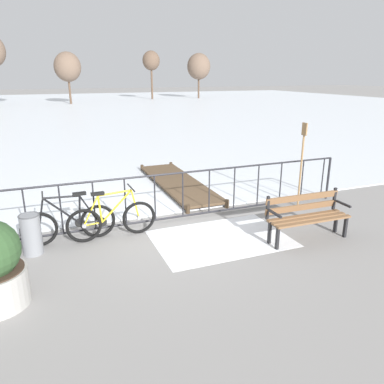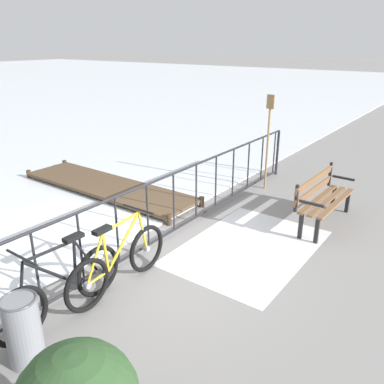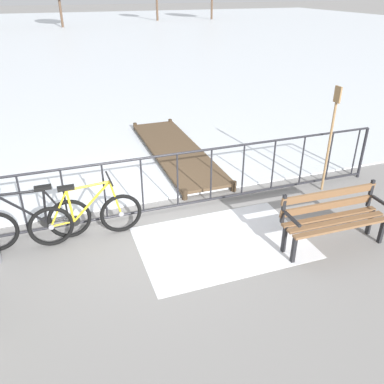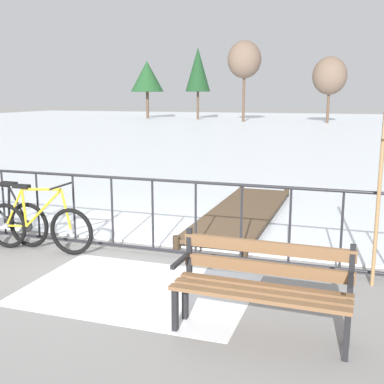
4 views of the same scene
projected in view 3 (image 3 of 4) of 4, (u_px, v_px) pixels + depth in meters
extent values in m
plane|color=gray|center=(144.00, 215.00, 6.83)|extent=(160.00, 160.00, 0.00)
cube|color=silver|center=(56.00, 35.00, 30.48)|extent=(80.00, 56.00, 0.03)
cube|color=white|center=(222.00, 242.00, 6.11)|extent=(2.54, 1.74, 0.01)
cylinder|color=#232328|center=(140.00, 159.00, 6.34)|extent=(9.00, 0.04, 0.04)
cylinder|color=#232328|center=(144.00, 211.00, 6.79)|extent=(9.00, 0.04, 0.04)
cylinder|color=#232328|center=(362.00, 153.00, 7.93)|extent=(0.06, 0.06, 1.05)
cylinder|color=#232328|center=(22.00, 205.00, 6.01)|extent=(0.03, 0.03, 0.97)
cylinder|color=#232328|center=(65.00, 198.00, 6.20)|extent=(0.03, 0.03, 0.97)
cylinder|color=#232328|center=(104.00, 192.00, 6.38)|extent=(0.03, 0.03, 0.97)
cylinder|color=#232328|center=(142.00, 186.00, 6.57)|extent=(0.03, 0.03, 0.97)
cylinder|color=#232328|center=(178.00, 180.00, 6.75)|extent=(0.03, 0.03, 0.97)
cylinder|color=#232328|center=(211.00, 175.00, 6.94)|extent=(0.03, 0.03, 0.97)
cylinder|color=#232328|center=(243.00, 170.00, 7.12)|extent=(0.03, 0.03, 0.97)
cylinder|color=#232328|center=(273.00, 165.00, 7.31)|extent=(0.03, 0.03, 0.97)
cylinder|color=#232328|center=(302.00, 161.00, 7.49)|extent=(0.03, 0.03, 0.97)
cylinder|color=#232328|center=(329.00, 157.00, 7.68)|extent=(0.03, 0.03, 0.97)
cylinder|color=#232328|center=(355.00, 153.00, 7.86)|extent=(0.03, 0.03, 0.97)
torus|color=black|center=(70.00, 219.00, 6.09)|extent=(0.66, 0.06, 0.66)
cylinder|color=gray|center=(70.00, 219.00, 6.09)|extent=(0.08, 0.06, 0.08)
cylinder|color=black|center=(45.00, 206.00, 5.86)|extent=(0.08, 0.04, 0.53)
cylinder|color=black|center=(22.00, 209.00, 5.76)|extent=(0.61, 0.04, 0.59)
cylinder|color=black|center=(20.00, 193.00, 5.64)|extent=(0.63, 0.04, 0.07)
cylinder|color=black|center=(58.00, 220.00, 6.03)|extent=(0.34, 0.03, 0.05)
cylinder|color=black|center=(57.00, 205.00, 5.92)|extent=(0.32, 0.03, 0.56)
cube|color=black|center=(43.00, 188.00, 5.73)|extent=(0.24, 0.10, 0.05)
cylinder|color=black|center=(46.00, 222.00, 5.98)|extent=(0.18, 0.02, 0.18)
torus|color=black|center=(51.00, 227.00, 5.90)|extent=(0.66, 0.08, 0.66)
cylinder|color=gray|center=(51.00, 227.00, 5.90)|extent=(0.08, 0.06, 0.08)
torus|color=black|center=(121.00, 213.00, 6.24)|extent=(0.66, 0.08, 0.66)
cylinder|color=gray|center=(121.00, 213.00, 6.24)|extent=(0.08, 0.06, 0.08)
cylinder|color=yellow|center=(70.00, 206.00, 5.87)|extent=(0.08, 0.04, 0.53)
cylinder|color=yellow|center=(92.00, 201.00, 5.96)|extent=(0.61, 0.05, 0.59)
cylinder|color=yellow|center=(88.00, 186.00, 5.83)|extent=(0.63, 0.05, 0.07)
cylinder|color=yellow|center=(63.00, 224.00, 5.95)|extent=(0.34, 0.04, 0.05)
cylinder|color=yellow|center=(59.00, 209.00, 5.82)|extent=(0.32, 0.04, 0.56)
cylinder|color=yellow|center=(115.00, 198.00, 6.08)|extent=(0.16, 0.04, 0.59)
cube|color=black|center=(66.00, 188.00, 5.72)|extent=(0.24, 0.11, 0.05)
cylinder|color=black|center=(109.00, 179.00, 5.90)|extent=(0.04, 0.52, 0.03)
cylinder|color=black|center=(74.00, 221.00, 6.00)|extent=(0.18, 0.02, 0.18)
cube|color=brown|center=(330.00, 217.00, 5.93)|extent=(1.60, 0.14, 0.04)
cube|color=brown|center=(336.00, 222.00, 5.80)|extent=(1.60, 0.14, 0.04)
cube|color=brown|center=(343.00, 227.00, 5.67)|extent=(1.60, 0.14, 0.04)
cube|color=brown|center=(328.00, 206.00, 5.95)|extent=(1.60, 0.09, 0.12)
cube|color=brown|center=(330.00, 194.00, 5.86)|extent=(1.60, 0.09, 0.12)
cube|color=black|center=(382.00, 230.00, 6.01)|extent=(0.05, 0.06, 0.44)
cube|color=black|center=(370.00, 222.00, 6.23)|extent=(0.05, 0.06, 0.44)
cube|color=black|center=(370.00, 193.00, 6.12)|extent=(0.05, 0.05, 0.45)
cube|color=black|center=(382.00, 202.00, 5.92)|extent=(0.05, 0.40, 0.04)
cube|color=black|center=(294.00, 249.00, 5.58)|extent=(0.05, 0.06, 0.44)
cube|color=black|center=(284.00, 239.00, 5.80)|extent=(0.05, 0.06, 0.44)
cube|color=black|center=(283.00, 209.00, 5.70)|extent=(0.05, 0.05, 0.45)
cube|color=black|center=(292.00, 219.00, 5.50)|extent=(0.05, 0.40, 0.04)
cylinder|color=#937047|center=(328.00, 148.00, 7.28)|extent=(0.04, 0.04, 1.70)
cube|color=#937047|center=(338.00, 94.00, 6.82)|extent=(0.03, 0.16, 0.28)
cube|color=brown|center=(176.00, 150.00, 9.15)|extent=(1.10, 4.15, 0.06)
cylinder|color=#3C2E20|center=(185.00, 194.00, 7.28)|extent=(0.10, 0.10, 0.20)
cylinder|color=#3C2E20|center=(234.00, 186.00, 7.58)|extent=(0.10, 0.10, 0.20)
cylinder|color=#3C2E20|center=(135.00, 127.00, 10.74)|extent=(0.10, 0.10, 0.20)
cylinder|color=#3C2E20|center=(170.00, 123.00, 11.04)|extent=(0.10, 0.10, 0.20)
cylinder|color=brown|center=(212.00, 4.00, 43.31)|extent=(0.22, 0.22, 3.05)
cylinder|color=brown|center=(61.00, 10.00, 35.25)|extent=(0.21, 0.21, 2.91)
cylinder|color=brown|center=(157.00, 0.00, 41.54)|extent=(0.23, 0.23, 3.94)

